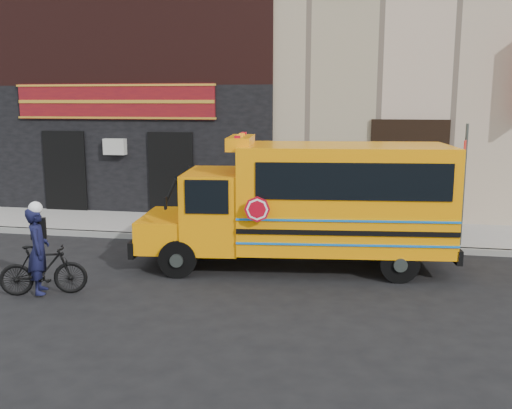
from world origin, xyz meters
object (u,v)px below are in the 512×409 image
object	(u,v)px
school_bus	(312,201)
bicycle	(43,270)
sign_pole	(464,182)
cyclist	(39,253)

from	to	relation	value
school_bus	bicycle	bearing A→B (deg)	-150.01
school_bus	bicycle	distance (m)	5.73
bicycle	sign_pole	bearing A→B (deg)	-78.90
school_bus	cyclist	bearing A→B (deg)	-150.06
sign_pole	bicycle	world-z (taller)	sign_pole
school_bus	cyclist	world-z (taller)	school_bus
sign_pole	bicycle	xyz separation A→B (m)	(-8.37, -4.88, -1.24)
sign_pole	cyclist	world-z (taller)	sign_pole
school_bus	sign_pole	xyz separation A→B (m)	(3.49, 2.07, 0.22)
sign_pole	cyclist	size ratio (longest dim) A/B	1.89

